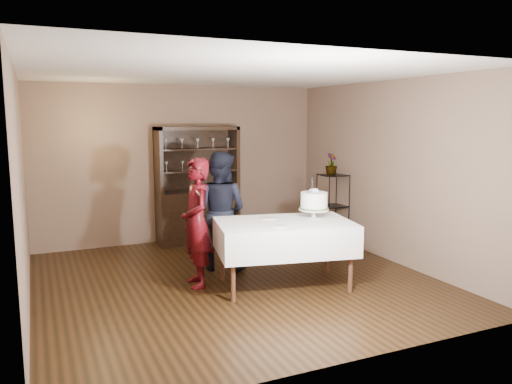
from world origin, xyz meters
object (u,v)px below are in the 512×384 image
at_px(china_hutch, 198,204).
at_px(woman, 197,223).
at_px(man, 220,211).
at_px(potted_plant, 331,164).
at_px(cake, 314,202).
at_px(cake_table, 284,237).
at_px(plant_etagere, 333,206).

distance_m(china_hutch, woman, 2.35).
xyz_separation_m(man, potted_plant, (2.24, 0.63, 0.53)).
bearing_deg(cake, man, 132.77).
xyz_separation_m(woman, cake, (1.45, -0.45, 0.24)).
bearing_deg(man, china_hutch, -52.85).
relative_size(cake, potted_plant, 1.49).
height_order(cake_table, cake, cake).
distance_m(plant_etagere, cake_table, 2.45).
bearing_deg(cake, cake_table, -175.81).
distance_m(woman, man, 0.76).
xyz_separation_m(china_hutch, cake, (0.73, -2.68, 0.40)).
bearing_deg(man, woman, 91.54).
distance_m(china_hutch, cake, 2.81).
distance_m(cake_table, woman, 1.13).
bearing_deg(plant_etagere, man, -164.79).
xyz_separation_m(china_hutch, potted_plant, (2.04, -1.04, 0.70)).
relative_size(woman, man, 0.98).
distance_m(china_hutch, plant_etagere, 2.33).
relative_size(woman, cake, 3.07).
bearing_deg(man, potted_plant, -120.27).
bearing_deg(cake, plant_etagere, 50.47).
xyz_separation_m(plant_etagere, man, (-2.28, -0.62, 0.19)).
height_order(plant_etagere, cake, cake).
bearing_deg(woman, potted_plant, 117.44).
xyz_separation_m(plant_etagere, woman, (-2.79, -1.18, 0.17)).
xyz_separation_m(man, cake, (0.94, -1.01, 0.22)).
relative_size(plant_etagere, cake, 2.23).
relative_size(cake_table, cake, 3.47).
distance_m(china_hutch, cake_table, 2.73).
bearing_deg(man, cake_table, 159.21).
bearing_deg(cake, potted_plant, 51.44).
bearing_deg(woman, plant_etagere, 116.99).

